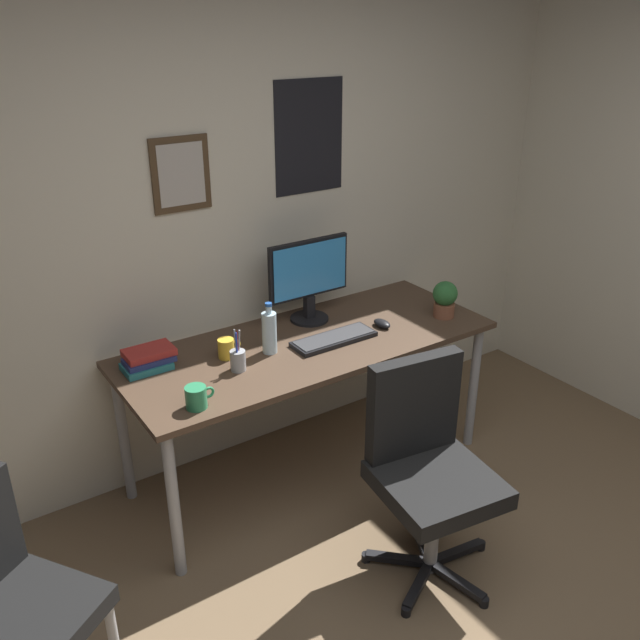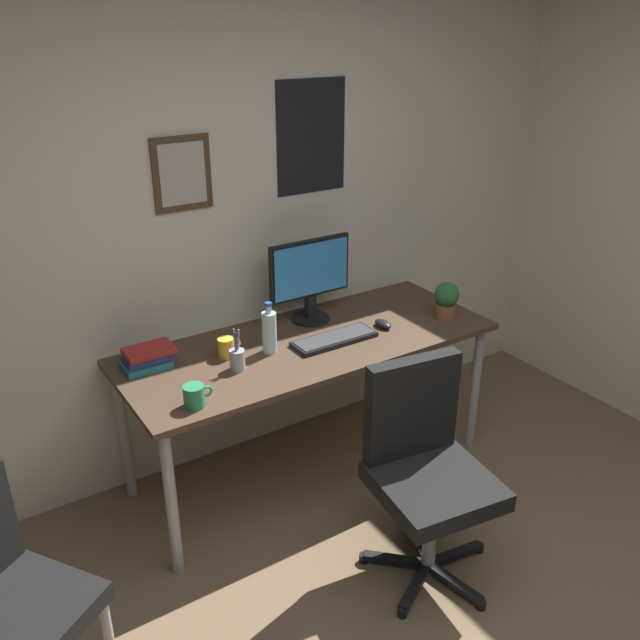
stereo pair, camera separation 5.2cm
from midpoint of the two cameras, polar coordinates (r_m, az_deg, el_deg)
name	(u,v)px [view 2 (the right image)]	position (r m, az deg, el deg)	size (l,w,h in m)	color
wall_back	(225,219)	(3.39, -7.62, 8.49)	(4.40, 0.10, 2.60)	beige
desk	(309,354)	(3.34, -0.49, -2.88)	(1.86, 0.74, 0.76)	#4C3828
office_chair	(425,462)	(2.89, 9.37, -11.73)	(0.57, 0.57, 0.95)	black
side_chair	(0,596)	(2.57, -24.89, -20.39)	(0.58, 0.58, 0.88)	black
monitor	(310,277)	(3.44, -0.41, 3.68)	(0.46, 0.20, 0.43)	black
keyboard	(334,339)	(3.30, 1.67, -1.61)	(0.43, 0.15, 0.03)	black
computer_mouse	(383,324)	(3.46, 5.78, -0.34)	(0.06, 0.11, 0.04)	black
water_bottle	(269,331)	(3.16, -3.84, -0.97)	(0.07, 0.07, 0.25)	silver
coffee_mug_near	(195,396)	(2.79, -10.03, -6.35)	(0.13, 0.09, 0.09)	#2D8C59
coffee_mug_far	(226,348)	(3.16, -7.45, -2.33)	(0.11, 0.08, 0.09)	yellow
potted_plant	(446,299)	(3.59, 11.06, 1.77)	(0.13, 0.13, 0.20)	brown
pen_cup	(237,359)	(3.04, -6.53, -3.26)	(0.07, 0.07, 0.20)	#9EA0A5
book_stack_left	(148,358)	(3.14, -13.87, -3.13)	(0.24, 0.16, 0.09)	#26727A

